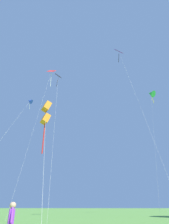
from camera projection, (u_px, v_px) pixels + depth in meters
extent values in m
cone|color=green|center=(151.00, 94.00, 50.73)|extent=(2.74, 2.71, 2.23)
cylinder|color=yellow|center=(153.00, 100.00, 50.05)|extent=(0.49, 0.25, 2.03)
cylinder|color=silver|center=(155.00, 143.00, 42.20)|extent=(3.73, 6.26, 27.09)
cube|color=black|center=(58.00, 76.00, 35.37)|extent=(1.20, 1.42, 1.12)
cylinder|color=#3F382D|center=(58.00, 76.00, 35.37)|extent=(1.00, 0.34, 0.55)
cylinder|color=black|center=(57.00, 82.00, 34.71)|extent=(0.26, 0.26, 1.90)
cylinder|color=silver|center=(55.00, 122.00, 25.39)|extent=(2.52, 11.42, 22.20)
cube|color=orange|center=(47.00, 107.00, 14.79)|extent=(0.86, 0.87, 0.74)
cube|color=orange|center=(45.00, 119.00, 14.37)|extent=(0.86, 0.87, 0.74)
cylinder|color=#3F382D|center=(46.00, 113.00, 14.58)|extent=(0.04, 0.04, 1.42)
cylinder|color=red|center=(44.00, 137.00, 13.80)|extent=(0.14, 0.13, 2.36)
cylinder|color=silver|center=(44.00, 160.00, 10.88)|extent=(1.53, 4.45, 7.50)
cone|color=blue|center=(30.00, 101.00, 33.22)|extent=(0.98, 0.84, 0.99)
cylinder|color=silver|center=(30.00, 106.00, 32.99)|extent=(0.04, 0.32, 1.03)
cube|color=purple|center=(119.00, 51.00, 36.98)|extent=(1.77, 1.67, 1.27)
cylinder|color=#3F382D|center=(119.00, 51.00, 36.98)|extent=(1.40, 0.42, 0.48)
cylinder|color=black|center=(119.00, 58.00, 36.57)|extent=(0.26, 0.49, 1.67)
cylinder|color=silver|center=(140.00, 105.00, 26.59)|extent=(2.77, 9.91, 27.19)
cube|color=red|center=(52.00, 71.00, 40.59)|extent=(1.92, 1.20, 1.34)
cylinder|color=#3F382D|center=(52.00, 71.00, 40.59)|extent=(1.44, 0.69, 0.55)
cylinder|color=silver|center=(51.00, 80.00, 39.76)|extent=(0.09, 0.23, 2.98)
cylinder|color=silver|center=(35.00, 125.00, 31.41)|extent=(1.59, 8.04, 26.10)
cube|color=purple|center=(11.00, 219.00, 6.92)|extent=(0.26, 0.27, 0.61)
cylinder|color=purple|center=(11.00, 214.00, 7.09)|extent=(0.20, 0.28, 0.57)
cylinder|color=purple|center=(12.00, 214.00, 6.88)|extent=(0.20, 0.28, 0.57)
sphere|color=tan|center=(13.00, 205.00, 7.09)|extent=(0.22, 0.22, 0.22)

